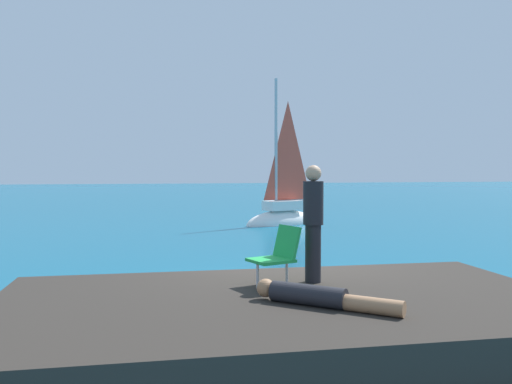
# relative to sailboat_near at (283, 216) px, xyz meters

# --- Properties ---
(ground_plane) EXTENTS (160.00, 160.00, 0.00)m
(ground_plane) POSITION_rel_sailboat_near_xyz_m (-3.48, -11.73, -0.35)
(ground_plane) COLOR #0F5675
(shore_ledge) EXTENTS (7.19, 4.19, 0.63)m
(shore_ledge) POSITION_rel_sailboat_near_xyz_m (-4.27, -14.40, -0.03)
(shore_ledge) COLOR #2D2823
(shore_ledge) RESTS_ON ground
(boulder_seaward) EXTENTS (0.94, 0.75, 0.66)m
(boulder_seaward) POSITION_rel_sailboat_near_xyz_m (-4.24, -12.44, -0.35)
(boulder_seaward) COLOR #2A2821
(boulder_seaward) RESTS_ON ground
(boulder_inland) EXTENTS (1.33, 1.10, 0.82)m
(boulder_inland) POSITION_rel_sailboat_near_xyz_m (-5.00, -12.63, -0.35)
(boulder_inland) COLOR #2F2820
(boulder_inland) RESTS_ON ground
(sailboat_near) EXTENTS (3.54, 2.19, 6.39)m
(sailboat_near) POSITION_rel_sailboat_near_xyz_m (0.00, 0.00, 0.00)
(sailboat_near) COLOR white
(sailboat_near) RESTS_ON ground
(person_sunbather) EXTENTS (1.38, 1.30, 0.25)m
(person_sunbather) POSITION_rel_sailboat_near_xyz_m (-4.02, -14.92, 0.39)
(person_sunbather) COLOR black
(person_sunbather) RESTS_ON shore_ledge
(person_standing) EXTENTS (0.28, 0.28, 1.62)m
(person_standing) POSITION_rel_sailboat_near_xyz_m (-3.63, -13.65, 1.14)
(person_standing) COLOR black
(person_standing) RESTS_ON shore_ledge
(beach_chair) EXTENTS (0.71, 0.64, 0.80)m
(beach_chair) POSITION_rel_sailboat_near_xyz_m (-4.16, -13.73, 0.72)
(beach_chair) COLOR green
(beach_chair) RESTS_ON shore_ledge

